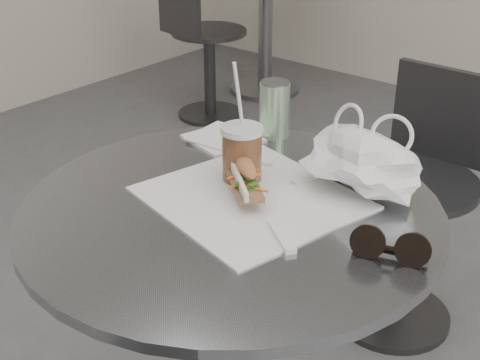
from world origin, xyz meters
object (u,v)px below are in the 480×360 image
Objects in this scene: iced_coffee at (242,153)px; sunglasses at (390,248)px; banh_mi at (244,179)px; bg_table at (266,12)px; bg_chair at (203,58)px; drink_can at (274,109)px; chair_far at (410,218)px; cafe_table at (232,327)px.

iced_coffee reaches higher than sunglasses.
bg_table is at bearing 166.01° from banh_mi.
sunglasses is at bearing -32.36° from bg_chair.
chair_far is at bearing 77.35° from drink_can.
iced_coffee is (1.55, -2.11, 0.33)m from bg_table.
bg_chair is 2.05m from drink_can.
banh_mi is at bearing -53.50° from bg_table.
drink_can reaches higher than cafe_table.
drink_can is at bearing -34.46° from bg_chair.
iced_coffee reaches higher than banh_mi.
banh_mi is 0.31m from sunglasses.
iced_coffee is at bearing -37.03° from bg_chair.
bg_table is at bearing 127.76° from drink_can.
sunglasses is at bearing -10.71° from iced_coffee.
chair_far reaches higher than cafe_table.
sunglasses is (1.89, -1.64, 0.43)m from bg_chair.
cafe_table is at bearing 165.82° from sunglasses.
bg_table is 5.90× the size of drink_can.
cafe_table is at bearing -53.97° from bg_table.
bg_table is 0.55m from bg_chair.
chair_far is at bearing 87.27° from iced_coffee.
sunglasses is at bearing 5.03° from cafe_table.
bg_table reaches higher than bg_chair.
cafe_table is 0.84m from chair_far.
cafe_table is at bearing -37.76° from bg_chair.
cafe_table is 0.47m from drink_can.
iced_coffee is at bearing -68.83° from drink_can.
cafe_table is 1.04× the size of bg_chair.
chair_far is at bearing -40.91° from bg_table.
bg_chair is 5.87× the size of sunglasses.
iced_coffee reaches higher than bg_chair.
drink_can is at bearing 155.43° from banh_mi.
cafe_table is 0.42m from sunglasses.
bg_table is at bearing 111.95° from sunglasses.
bg_chair is 2.25m from iced_coffee.
chair_far is at bearing 92.29° from sunglasses.
cafe_table is at bearing -41.97° from banh_mi.
chair_far is (-0.01, 0.83, -0.13)m from cafe_table.
bg_table is 3.87× the size of banh_mi.
chair_far is at bearing 91.03° from cafe_table.
bg_chair is at bearing -89.12° from bg_table.
banh_mi is (1.59, -2.15, 0.31)m from bg_table.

